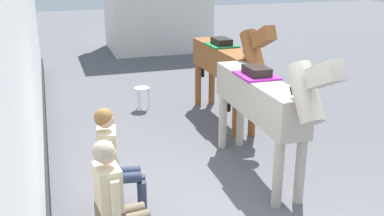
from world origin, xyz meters
name	(u,v)px	position (x,y,z in m)	size (l,w,h in m)	color
ground_plane	(182,130)	(0.00, 3.00, 0.00)	(40.00, 40.00, 0.00)	#56565B
pub_facade_wall	(22,81)	(-2.55, 1.50, 1.54)	(0.34, 14.00, 3.40)	white
seated_visitor_near	(115,197)	(-1.71, -0.38, 0.78)	(0.61, 0.49, 1.39)	red
seated_visitor_far	(114,157)	(-1.59, 0.55, 0.78)	(0.61, 0.49, 1.39)	gold
saddled_horse_near	(263,99)	(0.54, 0.96, 1.16)	(0.51, 3.00, 2.06)	#B2A899
saddled_horse_far	(226,62)	(0.92, 3.21, 1.16)	(0.51, 3.00, 2.06)	brown
spare_stool_white	(142,91)	(-0.44, 4.38, 0.40)	(0.32, 0.32, 0.46)	white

